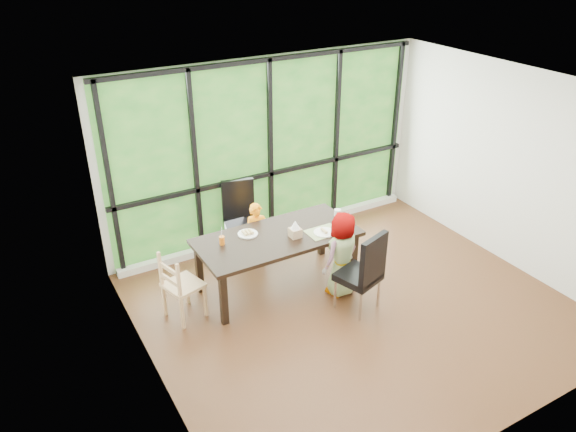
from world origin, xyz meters
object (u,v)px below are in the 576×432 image
object	(u,v)px
dining_table	(277,261)
green_cup	(347,225)
child_older	(341,255)
tissue_box	(295,233)
chair_end_beech	(183,285)
plate_far	(248,234)
orange_cup	(222,240)
plate_near	(324,232)
chair_window_leather	(241,220)
white_mug	(338,213)
child_toddler	(257,235)
chair_interior_leather	(358,271)

from	to	relation	value
dining_table	green_cup	world-z (taller)	green_cup
child_older	tissue_box	xyz separation A→B (m)	(-0.43, 0.40, 0.24)
chair_end_beech	plate_far	xyz separation A→B (m)	(0.98, 0.23, 0.31)
chair_end_beech	green_cup	size ratio (longest dim) A/B	8.25
orange_cup	plate_near	bearing A→B (deg)	-17.46
chair_window_leather	white_mug	bearing A→B (deg)	-26.36
dining_table	child_toddler	world-z (taller)	child_toddler
dining_table	chair_end_beech	size ratio (longest dim) A/B	2.30
dining_table	chair_window_leather	bearing A→B (deg)	92.99
plate_near	orange_cup	bearing A→B (deg)	162.54
chair_end_beech	chair_interior_leather	bearing A→B (deg)	-131.36
child_toddler	plate_far	distance (m)	0.56
child_toddler	child_older	xyz separation A→B (m)	(0.61, -1.12, 0.10)
chair_window_leather	green_cup	xyz separation A→B (m)	(0.93, -1.25, 0.26)
chair_window_leather	chair_end_beech	size ratio (longest dim) A/B	1.20
chair_window_leather	child_toddler	size ratio (longest dim) A/B	1.15
orange_cup	white_mug	xyz separation A→B (m)	(1.67, -0.07, -0.01)
green_cup	orange_cup	bearing A→B (deg)	164.41
plate_far	white_mug	bearing A→B (deg)	-6.11
plate_near	tissue_box	bearing A→B (deg)	164.38
plate_near	green_cup	distance (m)	0.33
dining_table	green_cup	distance (m)	1.02
dining_table	green_cup	size ratio (longest dim) A/B	18.96
child_toddler	orange_cup	xyz separation A→B (m)	(-0.69, -0.43, 0.33)
white_mug	chair_window_leather	bearing A→B (deg)	139.01
chair_interior_leather	tissue_box	size ratio (longest dim) A/B	7.84
chair_window_leather	chair_end_beech	world-z (taller)	chair_window_leather
chair_interior_leather	chair_end_beech	distance (m)	2.10
chair_window_leather	child_toddler	world-z (taller)	chair_window_leather
child_toddler	child_older	distance (m)	1.28
tissue_box	child_older	bearing A→B (deg)	-43.32
child_older	plate_far	xyz separation A→B (m)	(-0.92, 0.76, 0.19)
child_older	plate_far	distance (m)	1.21
orange_cup	green_cup	size ratio (longest dim) A/B	0.99
plate_far	child_older	bearing A→B (deg)	-39.33
white_mug	plate_far	bearing A→B (deg)	173.89
chair_interior_leather	chair_window_leather	bearing A→B (deg)	-88.55
tissue_box	chair_end_beech	bearing A→B (deg)	175.21
child_toddler	child_older	size ratio (longest dim) A/B	0.83
plate_near	chair_window_leather	bearing A→B (deg)	116.49
tissue_box	plate_near	bearing A→B (deg)	-15.62
child_older	tissue_box	distance (m)	0.64
orange_cup	child_older	bearing A→B (deg)	-27.97
chair_interior_leather	orange_cup	distance (m)	1.70
chair_interior_leather	orange_cup	bearing A→B (deg)	-57.24
chair_end_beech	white_mug	distance (m)	2.29
plate_far	tissue_box	size ratio (longest dim) A/B	1.86
chair_window_leather	plate_near	world-z (taller)	chair_window_leather
child_toddler	chair_interior_leather	bearing A→B (deg)	-52.94
orange_cup	tissue_box	distance (m)	0.92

